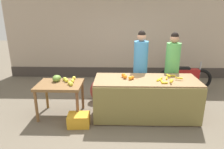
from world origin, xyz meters
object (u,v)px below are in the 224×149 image
Objects in this scene: vendor_woman_green_shirt at (172,69)px; produce_sack at (97,91)px; parked_motorcycle at (184,77)px; vendor_woman_blue_shirt at (140,68)px; produce_crate at (79,120)px.

produce_sack is at bearing 177.25° from vendor_woman_green_shirt.
parked_motorcycle is 2.65m from produce_sack.
vendor_woman_blue_shirt is 1.27m from produce_sack.
vendor_woman_green_shirt is at bearing 28.38° from produce_crate.
parked_motorcycle is at bearing 36.41° from produce_crate.
produce_crate is 1.27m from produce_sack.
vendor_woman_green_shirt reaches higher than produce_crate.
produce_crate is at bearing -151.62° from vendor_woman_green_shirt.
vendor_woman_green_shirt reaches higher than produce_sack.
produce_sack is at bearing -162.14° from parked_motorcycle.
vendor_woman_blue_shirt reaches higher than parked_motorcycle.
vendor_woman_blue_shirt is at bearing 40.21° from produce_crate.
parked_motorcycle is 3.64× the size of produce_crate.
parked_motorcycle is at bearing 17.86° from produce_sack.
produce_sack is (-2.52, -0.81, -0.13)m from parked_motorcycle.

